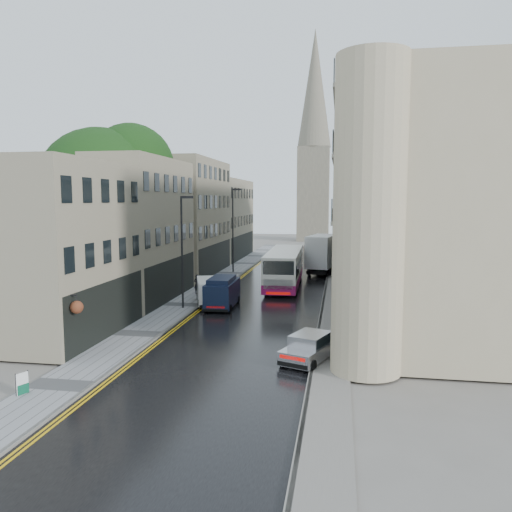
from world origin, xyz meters
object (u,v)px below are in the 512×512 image
(tree_far, at_px, (164,216))
(lamp_post_far, at_px, (233,231))
(silver_hatchback, at_px, (283,351))
(white_lorry, at_px, (309,256))
(tree_near, at_px, (101,213))
(cream_bus, at_px, (266,274))
(pedestrian, at_px, (197,284))
(white_van, at_px, (199,295))
(lamp_post_near, at_px, (182,253))
(navy_van, at_px, (206,295))
(estate_sign, at_px, (22,383))

(tree_far, height_order, lamp_post_far, tree_far)
(silver_hatchback, relative_size, lamp_post_far, 0.42)
(white_lorry, xyz_separation_m, lamp_post_far, (-8.30, 0.41, 2.50))
(lamp_post_far, bearing_deg, tree_near, -111.11)
(cream_bus, distance_m, pedestrian, 5.92)
(tree_far, bearing_deg, white_van, -61.48)
(tree_near, bearing_deg, lamp_post_near, -14.98)
(cream_bus, bearing_deg, pedestrian, -160.76)
(tree_near, distance_m, lamp_post_near, 7.82)
(tree_near, distance_m, lamp_post_far, 18.03)
(white_lorry, height_order, navy_van, white_lorry)
(pedestrian, distance_m, lamp_post_far, 13.68)
(white_van, xyz_separation_m, lamp_post_far, (-1.40, 18.07, 3.62))
(estate_sign, bearing_deg, silver_hatchback, 52.44)
(tree_near, bearing_deg, navy_van, -15.29)
(navy_van, distance_m, lamp_post_near, 3.53)
(silver_hatchback, bearing_deg, white_lorry, 112.54)
(lamp_post_near, bearing_deg, lamp_post_far, 66.60)
(silver_hatchback, bearing_deg, estate_sign, -129.80)
(cream_bus, distance_m, lamp_post_far, 12.63)
(cream_bus, distance_m, silver_hatchback, 18.93)
(tree_near, distance_m, silver_hatchback, 21.37)
(white_van, bearing_deg, estate_sign, -116.25)
(pedestrian, distance_m, estate_sign, 21.97)
(cream_bus, relative_size, silver_hatchback, 3.26)
(tree_far, relative_size, white_van, 2.89)
(lamp_post_far, xyz_separation_m, estate_sign, (-1.10, -35.13, -4.05))
(cream_bus, distance_m, navy_van, 8.52)
(tree_far, relative_size, white_lorry, 1.56)
(tree_far, distance_m, white_van, 17.36)
(tree_far, height_order, white_van, tree_far)
(cream_bus, xyz_separation_m, white_van, (-3.90, -6.99, -0.69))
(tree_near, xyz_separation_m, estate_sign, (5.71, -18.59, -6.39))
(tree_near, bearing_deg, tree_far, 88.68)
(cream_bus, relative_size, white_lorry, 1.53)
(white_van, xyz_separation_m, lamp_post_near, (-1.14, -0.35, 3.15))
(lamp_post_near, distance_m, lamp_post_far, 18.43)
(lamp_post_near, height_order, estate_sign, lamp_post_near)
(tree_far, distance_m, lamp_post_near, 16.48)
(tree_far, height_order, navy_van, tree_far)
(cream_bus, height_order, navy_van, cream_bus)
(cream_bus, distance_m, lamp_post_near, 9.24)
(white_lorry, bearing_deg, estate_sign, -94.50)
(tree_far, bearing_deg, lamp_post_near, -65.59)
(tree_far, height_order, silver_hatchback, tree_far)
(cream_bus, distance_m, white_van, 8.04)
(white_lorry, xyz_separation_m, lamp_post_near, (-8.05, -18.02, 2.03))
(pedestrian, distance_m, lamp_post_near, 6.15)
(tree_far, xyz_separation_m, white_van, (7.90, -14.54, -5.24))
(lamp_post_near, bearing_deg, navy_van, -40.63)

